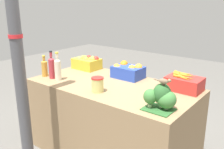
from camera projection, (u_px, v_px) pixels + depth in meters
The scene contains 11 objects.
market_table at pixel (112, 120), 2.56m from camera, with size 1.64×0.84×0.78m, color #937551.
support_pole at pixel (17, 50), 2.02m from camera, with size 0.11×0.11×2.36m.
apple_crate at pixel (87, 62), 2.99m from camera, with size 0.31×0.22×0.16m.
orange_crate at pixel (128, 71), 2.65m from camera, with size 0.31×0.22×0.16m.
carrot_crate at pixel (184, 83), 2.27m from camera, with size 0.31×0.22×0.16m.
broccoli_pile at pixel (162, 97), 1.87m from camera, with size 0.24×0.20×0.20m.
juice_bottle_amber at pixel (45, 68), 2.69m from camera, with size 0.06×0.06×0.23m.
juice_bottle_ruby at pixel (52, 67), 2.61m from camera, with size 0.06×0.06×0.30m.
juice_bottle_cloudy at pixel (58, 68), 2.55m from camera, with size 0.06×0.06×0.29m.
pickle_jar at pixel (98, 84), 2.23m from camera, with size 0.11×0.11×0.13m.
sparrow_bird at pixel (164, 81), 1.81m from camera, with size 0.14×0.05×0.05m.
Camera 1 is at (1.43, -1.83, 1.57)m, focal length 40.00 mm.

